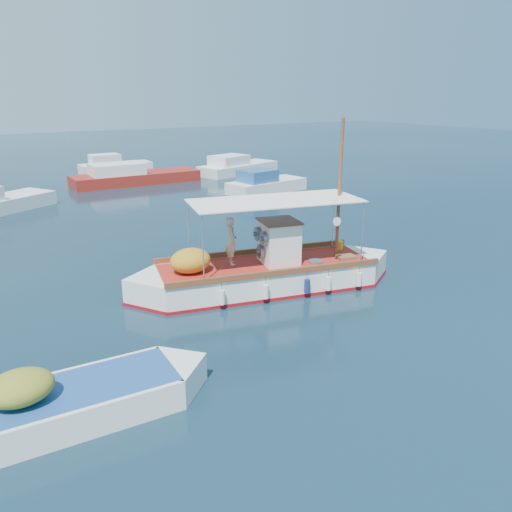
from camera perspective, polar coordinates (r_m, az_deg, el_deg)
ground at (r=17.85m, az=2.96°, el=-3.42°), size 160.00×160.00×0.00m
fishing_caique at (r=17.48m, az=0.91°, el=-2.03°), size 9.52×4.23×5.96m
dinghy at (r=11.58m, az=-21.16°, el=-15.81°), size 6.40×2.02×1.56m
bg_boat_n at (r=39.16m, az=-13.97°, el=8.74°), size 9.46×2.87×1.80m
bg_boat_ne at (r=34.74m, az=1.01°, el=8.12°), size 5.96×3.06×1.80m
bg_boat_e at (r=43.02m, az=-2.26°, el=10.06°), size 7.75×4.44×1.80m
bg_boat_far_n at (r=45.15m, az=-15.95°, el=9.77°), size 5.98×2.06×1.80m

